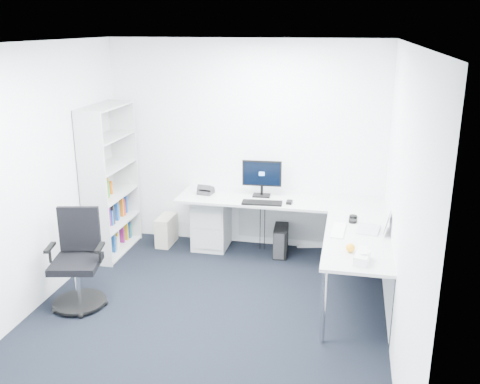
% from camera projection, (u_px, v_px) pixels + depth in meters
% --- Properties ---
extents(ground, '(4.20, 4.20, 0.00)m').
position_uv_depth(ground, '(204.00, 321.00, 5.38)').
color(ground, black).
extents(ceiling, '(4.20, 4.20, 0.00)m').
position_uv_depth(ceiling, '(198.00, 43.00, 4.57)').
color(ceiling, white).
extents(wall_back, '(3.60, 0.02, 2.70)m').
position_uv_depth(wall_back, '(245.00, 146.00, 6.94)').
color(wall_back, white).
rests_on(wall_back, ground).
extents(wall_front, '(3.60, 0.02, 2.70)m').
position_uv_depth(wall_front, '(100.00, 303.00, 3.02)').
color(wall_front, white).
rests_on(wall_front, ground).
extents(wall_left, '(0.02, 4.20, 2.70)m').
position_uv_depth(wall_left, '(28.00, 182.00, 5.33)').
color(wall_left, white).
rests_on(wall_left, ground).
extents(wall_right, '(0.02, 4.20, 2.70)m').
position_uv_depth(wall_right, '(401.00, 206.00, 4.63)').
color(wall_right, white).
rests_on(wall_right, ground).
extents(l_desk, '(2.64, 1.48, 0.77)m').
position_uv_depth(l_desk, '(278.00, 238.00, 6.47)').
color(l_desk, '#B8BABA').
rests_on(l_desk, ground).
extents(drawer_pedestal, '(0.44, 0.55, 0.68)m').
position_uv_depth(drawer_pedestal, '(212.00, 222.00, 7.11)').
color(drawer_pedestal, '#B8BABA').
rests_on(drawer_pedestal, ground).
extents(bookshelf, '(0.37, 0.96, 1.92)m').
position_uv_depth(bookshelf, '(110.00, 181.00, 6.77)').
color(bookshelf, '#B7B9B9').
rests_on(bookshelf, ground).
extents(task_chair, '(0.69, 0.69, 1.03)m').
position_uv_depth(task_chair, '(76.00, 261.00, 5.52)').
color(task_chair, black).
rests_on(task_chair, ground).
extents(black_pc_tower, '(0.20, 0.40, 0.38)m').
position_uv_depth(black_pc_tower, '(281.00, 241.00, 6.89)').
color(black_pc_tower, black).
rests_on(black_pc_tower, ground).
extents(beige_pc_tower, '(0.19, 0.42, 0.39)m').
position_uv_depth(beige_pc_tower, '(166.00, 230.00, 7.22)').
color(beige_pc_tower, beige).
rests_on(beige_pc_tower, ground).
extents(power_strip, '(0.33, 0.13, 0.04)m').
position_uv_depth(power_strip, '(309.00, 246.00, 7.16)').
color(power_strip, white).
rests_on(power_strip, ground).
extents(monitor, '(0.50, 0.19, 0.48)m').
position_uv_depth(monitor, '(262.00, 178.00, 6.71)').
color(monitor, black).
rests_on(monitor, l_desk).
extents(black_keyboard, '(0.50, 0.21, 0.02)m').
position_uv_depth(black_keyboard, '(262.00, 203.00, 6.49)').
color(black_keyboard, black).
rests_on(black_keyboard, l_desk).
extents(mouse, '(0.07, 0.11, 0.04)m').
position_uv_depth(mouse, '(289.00, 202.00, 6.50)').
color(mouse, black).
rests_on(mouse, l_desk).
extents(desk_phone, '(0.20, 0.20, 0.13)m').
position_uv_depth(desk_phone, '(206.00, 189.00, 6.86)').
color(desk_phone, '#28282A').
rests_on(desk_phone, l_desk).
extents(laptop, '(0.37, 0.36, 0.23)m').
position_uv_depth(laptop, '(369.00, 220.00, 5.62)').
color(laptop, silver).
rests_on(laptop, l_desk).
extents(white_keyboard, '(0.15, 0.46, 0.02)m').
position_uv_depth(white_keyboard, '(339.00, 230.00, 5.64)').
color(white_keyboard, white).
rests_on(white_keyboard, l_desk).
extents(headphones, '(0.14, 0.22, 0.06)m').
position_uv_depth(headphones, '(353.00, 218.00, 5.94)').
color(headphones, black).
rests_on(headphones, l_desk).
extents(orange_fruit, '(0.09, 0.09, 0.09)m').
position_uv_depth(orange_fruit, '(350.00, 248.00, 5.11)').
color(orange_fruit, '#FAA416').
rests_on(orange_fruit, l_desk).
extents(tissue_box, '(0.17, 0.26, 0.08)m').
position_uv_depth(tissue_box, '(362.00, 258.00, 4.89)').
color(tissue_box, white).
rests_on(tissue_box, l_desk).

